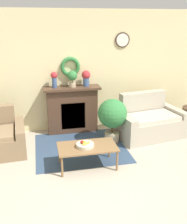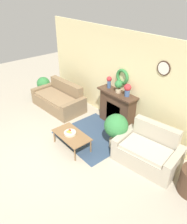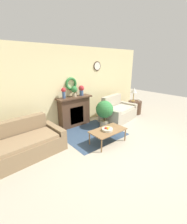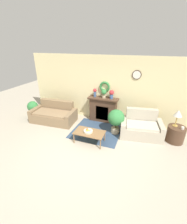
% 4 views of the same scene
% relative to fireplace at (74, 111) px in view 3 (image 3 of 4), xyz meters
% --- Properties ---
extents(ground_plane, '(16.00, 16.00, 0.00)m').
position_rel_fireplace_xyz_m(ground_plane, '(0.03, -2.45, -0.54)').
color(ground_plane, '#ADA38E').
extents(floor_rug, '(1.80, 1.67, 0.01)m').
position_rel_fireplace_xyz_m(floor_rug, '(0.03, -0.91, -0.53)').
color(floor_rug, '#334760').
rests_on(floor_rug, ground_plane).
extents(wall_back, '(6.80, 0.15, 2.70)m').
position_rel_fireplace_xyz_m(wall_back, '(0.03, 0.21, 0.82)').
color(wall_back, beige).
rests_on(wall_back, ground_plane).
extents(fireplace, '(1.26, 0.41, 1.06)m').
position_rel_fireplace_xyz_m(fireplace, '(0.00, 0.00, 0.00)').
color(fireplace, '#4C3323').
rests_on(fireplace, ground_plane).
extents(couch_left, '(1.91, 1.08, 0.85)m').
position_rel_fireplace_xyz_m(couch_left, '(-1.97, -0.75, -0.24)').
color(couch_left, '#846B4C').
rests_on(couch_left, ground_plane).
extents(loveseat_right, '(1.57, 1.11, 0.93)m').
position_rel_fireplace_xyz_m(loveseat_right, '(1.63, -0.60, -0.22)').
color(loveseat_right, '#B2A893').
rests_on(loveseat_right, ground_plane).
extents(coffee_table, '(1.02, 0.57, 0.39)m').
position_rel_fireplace_xyz_m(coffee_table, '(0.03, -1.65, -0.18)').
color(coffee_table, olive).
rests_on(coffee_table, ground_plane).
extents(fruit_bowl, '(0.31, 0.31, 0.12)m').
position_rel_fireplace_xyz_m(fruit_bowl, '(-0.01, -1.66, -0.10)').
color(fruit_bowl, beige).
rests_on(fruit_bowl, coffee_table).
extents(side_table_by_loveseat, '(0.58, 0.58, 0.56)m').
position_rel_fireplace_xyz_m(side_table_by_loveseat, '(2.76, -0.59, -0.25)').
color(side_table_by_loveseat, '#4C3323').
rests_on(side_table_by_loveseat, ground_plane).
extents(table_lamp, '(0.27, 0.27, 0.58)m').
position_rel_fireplace_xyz_m(table_lamp, '(2.69, -0.54, 0.48)').
color(table_lamp, '#B28E42').
rests_on(table_lamp, side_table_by_loveseat).
extents(mug, '(0.09, 0.09, 0.09)m').
position_rel_fireplace_xyz_m(mug, '(2.89, -0.69, 0.07)').
color(mug, silver).
rests_on(mug, side_table_by_loveseat).
extents(vase_on_mantel_left, '(0.15, 0.15, 0.35)m').
position_rel_fireplace_xyz_m(vase_on_mantel_left, '(-0.38, 0.01, 0.73)').
color(vase_on_mantel_left, '#3D5684').
rests_on(vase_on_mantel_left, fireplace).
extents(vase_on_mantel_right, '(0.19, 0.19, 0.35)m').
position_rel_fireplace_xyz_m(vase_on_mantel_right, '(0.33, 0.01, 0.73)').
color(vase_on_mantel_right, '#3D5684').
rests_on(vase_on_mantel_right, fireplace).
extents(potted_plant_on_mantel, '(0.22, 0.22, 0.36)m').
position_rel_fireplace_xyz_m(potted_plant_on_mantel, '(0.02, -0.01, 0.74)').
color(potted_plant_on_mantel, tan).
rests_on(potted_plant_on_mantel, fireplace).
extents(potted_plant_floor_by_loveseat, '(0.60, 0.60, 0.94)m').
position_rel_fireplace_xyz_m(potted_plant_floor_by_loveseat, '(0.73, -0.77, 0.06)').
color(potted_plant_floor_by_loveseat, tan).
rests_on(potted_plant_floor_by_loveseat, ground_plane).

